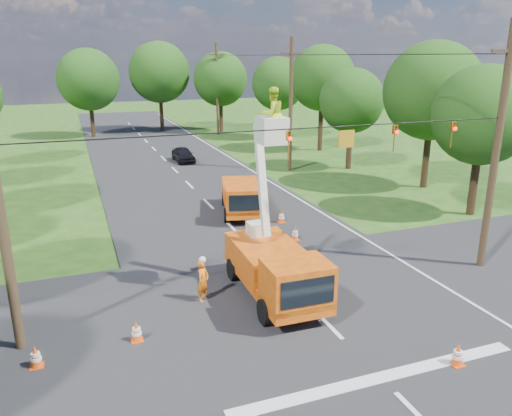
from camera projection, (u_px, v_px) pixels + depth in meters
name	position (u px, v px, depth m)	size (l,w,h in m)	color
ground	(190.00, 185.00, 34.68)	(140.00, 140.00, 0.00)	#214A16
road_main	(190.00, 185.00, 34.68)	(12.00, 100.00, 0.06)	black
road_cross	(300.00, 298.00, 18.55)	(56.00, 10.00, 0.07)	black
stop_bar	(380.00, 379.00, 13.89)	(9.00, 0.45, 0.02)	silver
edge_line	(264.00, 179.00, 36.55)	(0.12, 90.00, 0.02)	silver
bucket_truck	(275.00, 256.00, 18.12)	(2.43, 5.88, 7.63)	orange
second_truck	(242.00, 197.00, 28.10)	(3.23, 5.62, 1.99)	orange
ground_worker	(203.00, 281.00, 18.11)	(0.58, 0.38, 1.60)	orange
distant_car	(183.00, 155.00, 42.25)	(1.46, 3.62, 1.23)	black
traffic_cone_0	(458.00, 355.00, 14.40)	(0.38, 0.38, 0.71)	#F84A0D
traffic_cone_1	(295.00, 233.00, 24.23)	(0.38, 0.38, 0.71)	#F84A0D
traffic_cone_2	(282.00, 217.00, 26.79)	(0.38, 0.38, 0.71)	#F84A0D
traffic_cone_3	(137.00, 331.00, 15.61)	(0.38, 0.38, 0.71)	#F84A0D
traffic_cone_4	(36.00, 357.00, 14.30)	(0.38, 0.38, 0.71)	#F84A0D
traffic_cone_6	(260.00, 188.00, 32.51)	(0.38, 0.38, 0.71)	#F84A0D
pole_right_near	(497.00, 148.00, 19.90)	(1.80, 0.30, 10.00)	#4C3823
pole_right_mid	(291.00, 104.00, 37.82)	(1.80, 0.30, 10.00)	#4C3823
pole_right_far	(217.00, 89.00, 55.75)	(1.80, 0.30, 10.00)	#4C3823
pole_left	(0.00, 208.00, 14.06)	(0.30, 0.30, 9.00)	#4C3823
signal_span	(362.00, 137.00, 17.57)	(18.00, 0.29, 1.07)	black
tree_right_a	(483.00, 115.00, 26.81)	(5.40, 5.40, 8.28)	#382616
tree_right_b	(433.00, 91.00, 32.44)	(6.40, 6.40, 9.65)	#382616
tree_right_c	(352.00, 101.00, 38.44)	(5.00, 5.00, 7.83)	#382616
tree_right_d	(322.00, 78.00, 45.74)	(6.00, 6.00, 9.70)	#382616
tree_right_e	(278.00, 84.00, 52.83)	(5.60, 5.60, 8.63)	#382616
tree_far_a	(88.00, 80.00, 53.61)	(6.60, 6.60, 9.50)	#382616
tree_far_b	(159.00, 72.00, 57.89)	(7.00, 7.00, 10.32)	#382616
tree_far_c	(220.00, 79.00, 57.59)	(6.20, 6.20, 9.18)	#382616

